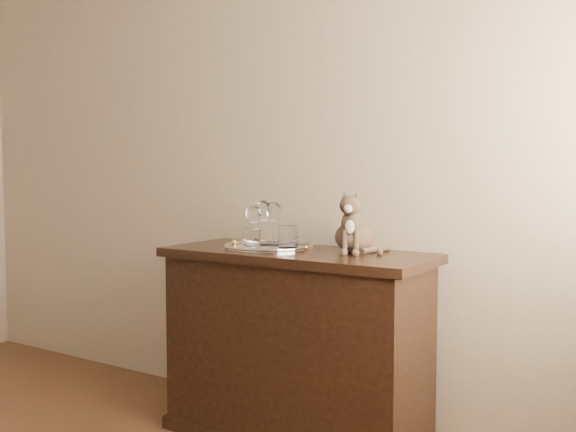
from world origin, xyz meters
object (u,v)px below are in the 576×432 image
wine_glass_b (273,223)px  cat (355,222)px  wine_glass_c (254,225)px  tray (269,248)px  tumbler_c (288,236)px  wine_glass_a (263,222)px  sideboard (296,346)px  tumbler_b (252,239)px

wine_glass_b → cat: 0.42m
wine_glass_b → wine_glass_c: size_ratio=1.05×
tray → wine_glass_c: size_ratio=2.08×
tumbler_c → wine_glass_b: bearing=154.9°
wine_glass_b → wine_glass_c: 0.10m
wine_glass_a → wine_glass_b: 0.05m
tray → wine_glass_b: wine_glass_b is taller
wine_glass_b → wine_glass_c: bearing=-128.7°
tumbler_c → cat: cat is taller
cat → sideboard: bearing=-174.0°
wine_glass_b → cat: (0.42, 0.01, 0.02)m
sideboard → cat: size_ratio=4.51×
wine_glass_b → tumbler_c: wine_glass_b is taller
wine_glass_a → cat: size_ratio=0.78×
tray → sideboard: bearing=0.0°
sideboard → wine_glass_c: 0.58m
cat → tray: bearing=178.5°
tray → tumbler_b: (-0.01, -0.12, 0.05)m
tray → cat: cat is taller
tray → wine_glass_c: (-0.09, 0.01, 0.10)m
sideboard → tumbler_b: 0.52m
wine_glass_a → wine_glass_c: wine_glass_a is taller
sideboard → tray: bearing=-180.0°
wine_glass_b → tumbler_c: 0.14m
cat → wine_glass_b: bearing=166.9°
tray → cat: bearing=13.2°
tumbler_c → sideboard: bearing=-22.7°
wine_glass_c → wine_glass_a: bearing=74.7°
sideboard → wine_glass_a: bearing=164.5°
wine_glass_a → tumbler_b: bearing=-70.7°
tumbler_c → wine_glass_c: bearing=-174.0°
sideboard → wine_glass_c: wine_glass_c is taller
tray → wine_glass_c: bearing=176.5°
wine_glass_b → tumbler_b: 0.21m
wine_glass_b → tumbler_b: bearing=-84.6°
sideboard → wine_glass_b: wine_glass_b is taller
tray → wine_glass_c: wine_glass_c is taller
sideboard → wine_glass_c: size_ratio=6.25×
tray → tumbler_b: 0.13m
tray → wine_glass_b: 0.13m
tumbler_c → cat: 0.31m
wine_glass_a → tumbler_c: size_ratio=2.08×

